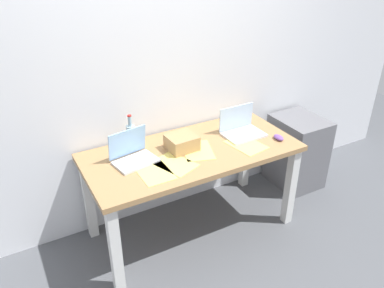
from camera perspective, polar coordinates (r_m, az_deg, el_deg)
ground_plane at (r=3.31m, az=0.00°, el=-12.14°), size 8.00×8.00×0.00m
back_wall at (r=3.02m, az=-4.06°, el=11.98°), size 5.20×0.08×2.60m
desk at (r=2.93m, az=0.00°, el=-2.63°), size 1.61×0.75×0.74m
laptop_left at (r=2.75m, az=-8.76°, el=-1.54°), size 0.33×0.26×0.22m
laptop_right at (r=3.11m, az=7.27°, el=2.25°), size 0.32×0.23×0.22m
beer_bottle at (r=2.90m, az=-9.01°, el=1.24°), size 0.06×0.06×0.27m
computer_mouse at (r=3.09m, az=12.66°, el=0.95°), size 0.07×0.10×0.03m
cardboard_box at (r=2.86m, az=-1.51°, el=0.20°), size 0.22×0.20×0.11m
paper_yellow_folder at (r=2.71m, az=-2.59°, el=-2.95°), size 0.30×0.35×0.00m
paper_sheet_center at (r=2.87m, az=0.86°, el=-0.97°), size 0.29×0.35×0.00m
paper_sheet_front_right at (r=2.97m, az=7.96°, el=-0.09°), size 0.26×0.33×0.00m
paper_sheet_front_left at (r=2.63m, az=-5.60°, el=-4.14°), size 0.21×0.30×0.00m
filing_cabinet at (r=3.81m, az=15.19°, el=-1.04°), size 0.40×0.48×0.68m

